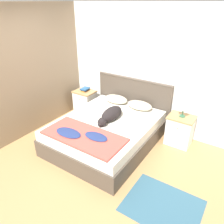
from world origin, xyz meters
TOP-DOWN VIEW (x-y plane):
  - ground_plane at (0.00, 0.00)m, footprint 16.00×16.00m
  - wall_back at (0.00, 2.13)m, footprint 9.00×0.06m
  - wall_side_left at (-1.59, 1.05)m, footprint 0.06×3.10m
  - bed at (0.04, 1.00)m, footprint 1.70×2.08m
  - headboard at (0.04, 2.06)m, footprint 1.78×0.06m
  - nightstand_left at (-1.15, 1.80)m, footprint 0.49×0.41m
  - nightstand_right at (1.24, 1.80)m, footprint 0.49×0.41m
  - pillow_left at (-0.25, 1.82)m, footprint 0.54×0.34m
  - pillow_right at (0.33, 1.82)m, footprint 0.54×0.34m
  - quilt at (0.03, 0.33)m, footprint 1.41×0.66m
  - dog at (0.09, 1.09)m, footprint 0.26×0.80m
  - book_stack at (-1.14, 1.82)m, footprint 0.18×0.23m
  - table_lamp at (1.24, 1.81)m, footprint 0.20×0.20m
  - rug at (1.55, 0.20)m, footprint 1.02×0.85m

SIDE VIEW (x-z plane):
  - ground_plane at x=0.00m, z-range 0.00..0.00m
  - rug at x=1.55m, z-range 0.00..0.00m
  - bed at x=0.04m, z-range 0.00..0.52m
  - nightstand_left at x=-1.15m, z-range 0.00..0.60m
  - nightstand_right at x=1.24m, z-range 0.00..0.60m
  - quilt at x=0.03m, z-range 0.51..0.58m
  - headboard at x=0.04m, z-range 0.02..1.10m
  - pillow_left at x=-0.25m, z-range 0.52..0.68m
  - pillow_right at x=0.33m, z-range 0.52..0.68m
  - dog at x=0.09m, z-range 0.51..0.75m
  - book_stack at x=-1.14m, z-range 0.60..0.67m
  - table_lamp at x=1.24m, z-range 0.67..0.98m
  - wall_back at x=0.00m, z-range 0.00..2.55m
  - wall_side_left at x=-1.59m, z-range 0.00..2.55m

